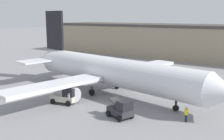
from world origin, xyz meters
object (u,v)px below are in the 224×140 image
Objects in this scene: ground_crew_worker at (186,114)px; baggage_tug at (66,96)px; airplane at (107,71)px; belt_loader_truck at (121,109)px.

ground_crew_worker is 15.04m from baggage_tug.
ground_crew_worker is (13.58, -4.43, -2.37)m from airplane.
baggage_tug is at bearing 67.73° from ground_crew_worker.
ground_crew_worker is at bearing -9.24° from airplane.
belt_loader_truck is (7.37, -7.44, -2.26)m from airplane.
ground_crew_worker is at bearing 43.41° from belt_loader_truck.
baggage_tug is at bearing -90.67° from airplane.
baggage_tug is 1.11× the size of belt_loader_truck.
airplane is 10.45× the size of baggage_tug.
ground_crew_worker is at bearing -2.64° from baggage_tug.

